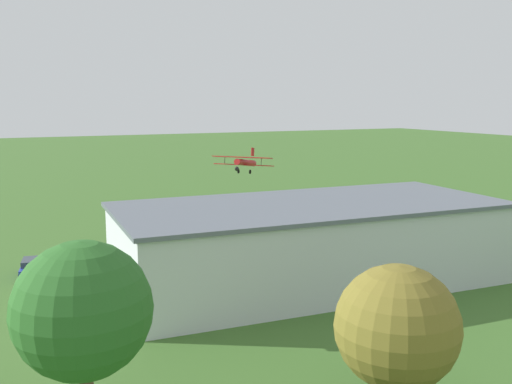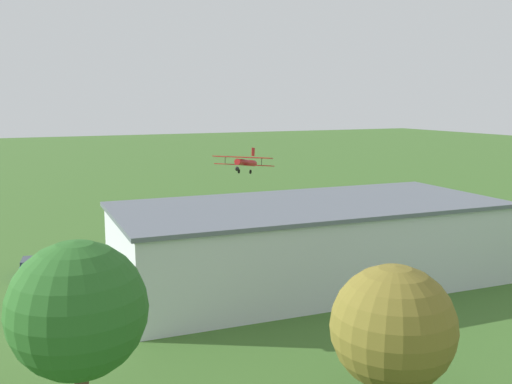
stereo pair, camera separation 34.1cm
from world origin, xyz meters
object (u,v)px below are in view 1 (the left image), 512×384
Objects in this scene: person_beside_truck at (153,242)px; tree_near_perimeter_road at (83,311)px; tree_behind_hangar_right at (397,327)px; biplane at (245,162)px; car_blue at (31,267)px; person_watching_takeoff at (366,232)px; car_grey at (97,260)px; hangar at (310,243)px.

person_beside_truck is 0.16× the size of tree_near_perimeter_road.
person_beside_truck is 39.88m from tree_behind_hangar_right.
car_blue is (32.32, 22.63, -6.37)m from biplane.
person_watching_takeoff is 0.16× the size of tree_near_perimeter_road.
car_grey reaches higher than person_watching_takeoff.
biplane is at bearing -104.77° from hangar.
car_blue is 37.67m from person_watching_takeoff.
car_grey is at bearing -74.96° from tree_behind_hangar_right.
biplane is 5.17× the size of person_watching_takeoff.
biplane is 1.01× the size of tree_behind_hangar_right.
car_blue is at bearing -1.99° from person_watching_takeoff.
tree_near_perimeter_road reaches higher than biplane.
biplane reaches higher than car_blue.
person_watching_takeoff is at bearing -123.79° from tree_behind_hangar_right.
hangar is at bearing 143.29° from car_grey.
person_beside_truck is 25.26m from person_watching_takeoff.
hangar is at bearing 118.55° from person_beside_truck.
tree_near_perimeter_road reaches higher than hangar.
car_blue is at bearing 34.99° from biplane.
biplane is 63.00m from tree_near_perimeter_road.
biplane is 1.78× the size of car_blue.
tree_behind_hangar_right is at bearing 93.05° from person_beside_truck.
hangar is 26.53m from car_blue.
person_beside_truck is 39.17m from tree_near_perimeter_road.
hangar is 29.48m from tree_near_perimeter_road.
biplane reaches higher than person_watching_takeoff.
hangar reaches higher than person_watching_takeoff.
hangar reaches higher than person_beside_truck.
hangar is at bearing -140.82° from tree_near_perimeter_road.
car_grey is at bearing 37.13° from person_beside_truck.
tree_near_perimeter_road is (-0.21, 31.58, 6.34)m from car_blue.
tree_near_perimeter_road is (37.44, 30.27, 6.38)m from person_watching_takeoff.
car_grey is at bearing -36.71° from hangar.
car_grey is 8.89m from person_beside_truck.
car_grey is (16.84, -12.56, -2.82)m from hangar.
hangar is 20.61m from person_beside_truck.
tree_near_perimeter_road is at bearing -11.94° from tree_behind_hangar_right.
biplane is 39.96m from car_blue.
car_blue is at bearing -29.74° from hangar.
person_beside_truck is 1.03× the size of person_watching_takeoff.
tree_near_perimeter_road is (32.11, 54.21, -0.03)m from biplane.
tree_near_perimeter_road is (22.70, 18.50, 3.46)m from hangar.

